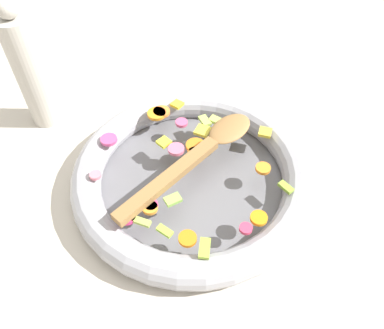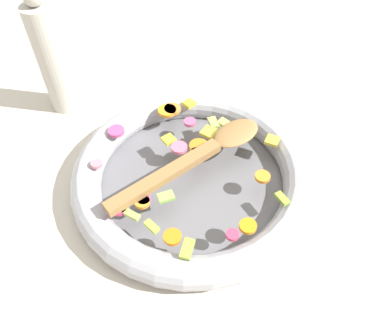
{
  "view_description": "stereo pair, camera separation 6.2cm",
  "coord_description": "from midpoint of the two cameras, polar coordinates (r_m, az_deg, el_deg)",
  "views": [
    {
      "loc": [
        -0.36,
        -0.19,
        0.52
      ],
      "look_at": [
        0.0,
        0.0,
        0.05
      ],
      "focal_mm": 35.0,
      "sensor_mm": 36.0,
      "label": 1
    },
    {
      "loc": [
        -0.32,
        -0.24,
        0.52
      ],
      "look_at": [
        0.0,
        0.0,
        0.05
      ],
      "focal_mm": 35.0,
      "sensor_mm": 36.0,
      "label": 2
    }
  ],
  "objects": [
    {
      "name": "ground_plane",
      "position": [
        0.66,
        2.69,
        -3.03
      ],
      "size": [
        4.0,
        4.0,
        0.0
      ],
      "primitive_type": "plane",
      "color": "beige"
    },
    {
      "name": "skillet",
      "position": [
        0.64,
        2.76,
        -1.81
      ],
      "size": [
        0.41,
        0.41,
        0.05
      ],
      "color": "slate",
      "rests_on": "ground_plane"
    },
    {
      "name": "chopped_vegetables",
      "position": [
        0.62,
        1.53,
        0.78
      ],
      "size": [
        0.29,
        0.34,
        0.01
      ],
      "color": "orange",
      "rests_on": "skillet"
    },
    {
      "name": "wooden_spoon",
      "position": [
        0.62,
        4.68,
        1.73
      ],
      "size": [
        0.3,
        0.11,
        0.01
      ],
      "color": "olive",
      "rests_on": "chopped_vegetables"
    },
    {
      "name": "pepper_mill",
      "position": [
        0.77,
        -18.3,
        15.08
      ],
      "size": [
        0.06,
        0.06,
        0.25
      ],
      "color": "#B2ADA3",
      "rests_on": "ground_plane"
    }
  ]
}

